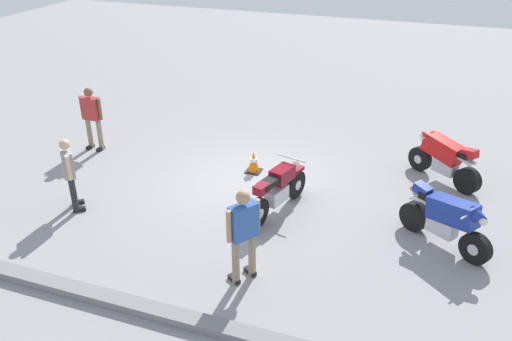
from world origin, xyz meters
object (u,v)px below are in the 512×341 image
person_in_blue_shirt (244,230)px  person_in_gray_shirt (69,171)px  motorcycle_maroon_cruiser (277,190)px  motorcycle_blue_sportbike (447,219)px  motorcycle_red_sportbike (444,158)px  person_in_red_shirt (92,115)px  traffic_cone (254,162)px

person_in_blue_shirt → person_in_gray_shirt: bearing=19.7°
motorcycle_maroon_cruiser → person_in_gray_shirt: 4.34m
motorcycle_blue_sportbike → motorcycle_red_sportbike: (0.12, -2.72, 0.00)m
person_in_blue_shirt → motorcycle_blue_sportbike: bearing=-112.6°
motorcycle_blue_sportbike → person_in_red_shirt: (8.85, -1.50, 0.37)m
person_in_blue_shirt → traffic_cone: person_in_blue_shirt is taller
motorcycle_red_sportbike → person_in_gray_shirt: 8.34m
motorcycle_blue_sportbike → person_in_blue_shirt: (3.22, 2.22, 0.43)m
motorcycle_blue_sportbike → person_in_red_shirt: size_ratio=1.03×
motorcycle_maroon_cruiser → person_in_blue_shirt: size_ratio=1.15×
person_in_gray_shirt → traffic_cone: (-3.02, -2.89, -0.65)m
traffic_cone → motorcycle_blue_sportbike: bearing=159.6°
motorcycle_red_sportbike → person_in_red_shirt: size_ratio=1.00×
motorcycle_red_sportbike → person_in_red_shirt: 8.82m
motorcycle_red_sportbike → person_in_red_shirt: (8.72, 1.21, 0.37)m
motorcycle_blue_sportbike → person_in_red_shirt: person_in_red_shirt is taller
motorcycle_blue_sportbike → motorcycle_red_sportbike: size_ratio=1.03×
person_in_red_shirt → traffic_cone: bearing=93.6°
motorcycle_maroon_cruiser → motorcycle_blue_sportbike: 3.36m
motorcycle_red_sportbike → motorcycle_blue_sportbike: bearing=129.4°
motorcycle_maroon_cruiser → person_in_red_shirt: bearing=91.5°
person_in_blue_shirt → person_in_red_shirt: (5.63, -3.73, -0.07)m
person_in_gray_shirt → person_in_blue_shirt: bearing=-54.4°
person_in_blue_shirt → person_in_gray_shirt: size_ratio=1.10×
motorcycle_blue_sportbike → person_in_gray_shirt: person_in_gray_shirt is taller
motorcycle_red_sportbike → person_in_blue_shirt: 5.85m
person_in_blue_shirt → person_in_gray_shirt: person_in_blue_shirt is taller
motorcycle_blue_sportbike → traffic_cone: motorcycle_blue_sportbike is taller
person_in_gray_shirt → person_in_red_shirt: 3.06m
person_in_blue_shirt → person_in_gray_shirt: 4.36m
motorcycle_maroon_cruiser → person_in_blue_shirt: bearing=-160.8°
person_in_gray_shirt → motorcycle_blue_sportbike: bearing=-31.8°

